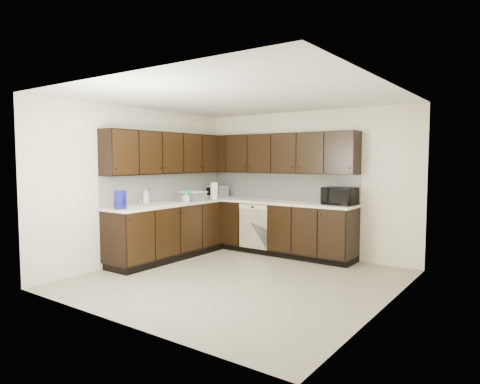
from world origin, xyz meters
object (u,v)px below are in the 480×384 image
at_px(toaster_oven, 217,191).
at_px(blue_pitcher, 120,200).
at_px(sink, 153,208).
at_px(microwave, 339,196).
at_px(storage_bin, 193,196).

relative_size(toaster_oven, blue_pitcher, 1.35).
height_order(sink, blue_pitcher, blue_pitcher).
relative_size(microwave, toaster_oven, 1.38).
relative_size(sink, toaster_oven, 2.23).
bearing_deg(microwave, sink, -142.14).
distance_m(microwave, toaster_oven, 2.50).
xyz_separation_m(sink, toaster_oven, (-0.07, 1.72, 0.17)).
distance_m(sink, microwave, 2.99).
relative_size(sink, microwave, 1.62).
bearing_deg(blue_pitcher, sink, 87.22).
bearing_deg(sink, toaster_oven, 92.29).
bearing_deg(sink, storage_bin, 85.56).
bearing_deg(storage_bin, sink, -94.44).
height_order(storage_bin, blue_pitcher, blue_pitcher).
bearing_deg(blue_pitcher, storage_bin, 82.37).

